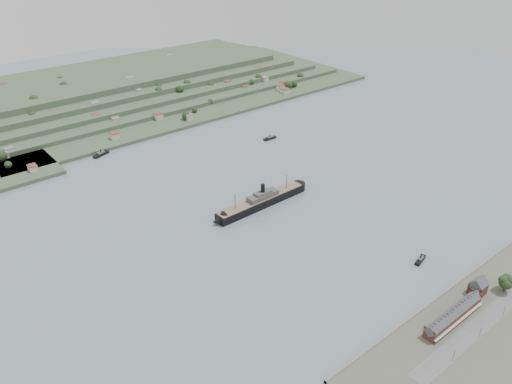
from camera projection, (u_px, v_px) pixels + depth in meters
ground at (290, 214)px, 448.09m from camera, size 1400.00×1400.00×0.00m
near_shore at (486, 331)px, 321.68m from camera, size 220.00×80.00×2.60m
terrace_row at (453, 315)px, 325.93m from camera, size 55.60×9.80×11.07m
gabled_building at (478, 287)px, 348.72m from camera, size 10.40×10.18×14.09m
far_peninsula at (120, 90)px, 722.74m from camera, size 760.00×309.00×30.00m
steamship at (259, 202)px, 456.84m from camera, size 108.98×13.98×26.16m
tugboat at (420, 260)px, 386.78m from camera, size 14.99×7.43×6.52m
ferry_west at (101, 154)px, 555.59m from camera, size 20.46×11.67×7.41m
ferry_east at (270, 138)px, 595.36m from camera, size 16.97×5.40×6.29m
fig_tree at (507, 282)px, 349.83m from camera, size 12.22×10.58×13.64m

